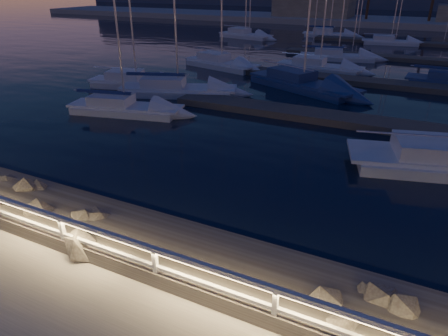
{
  "coord_description": "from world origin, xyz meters",
  "views": [
    {
      "loc": [
        2.83,
        -6.06,
        6.67
      ],
      "look_at": [
        -2.17,
        4.0,
        1.36
      ],
      "focal_mm": 32.0,
      "sensor_mm": 36.0,
      "label": 1
    }
  ],
  "objects_px": {
    "sailboat_j": "(317,66)",
    "sailboat_k": "(336,56)",
    "sailboat_e": "(220,63)",
    "sailboat_m": "(328,34)",
    "sailboat_f": "(175,88)",
    "sailboat_a": "(134,81)",
    "guard_rail": "(229,282)",
    "sailboat_n": "(389,41)",
    "sailboat_i": "(244,35)",
    "sailboat_b": "(123,107)",
    "sailboat_c": "(301,82)"
  },
  "relations": [
    {
      "from": "sailboat_j",
      "to": "sailboat_k",
      "type": "height_order",
      "value": "sailboat_k"
    },
    {
      "from": "sailboat_j",
      "to": "sailboat_e",
      "type": "bearing_deg",
      "value": -160.48
    },
    {
      "from": "sailboat_j",
      "to": "sailboat_m",
      "type": "relative_size",
      "value": 1.02
    },
    {
      "from": "sailboat_f",
      "to": "sailboat_a",
      "type": "bearing_deg",
      "value": 151.61
    },
    {
      "from": "guard_rail",
      "to": "sailboat_n",
      "type": "height_order",
      "value": "sailboat_n"
    },
    {
      "from": "sailboat_f",
      "to": "sailboat_m",
      "type": "distance_m",
      "value": 35.72
    },
    {
      "from": "sailboat_i",
      "to": "sailboat_m",
      "type": "height_order",
      "value": "sailboat_i"
    },
    {
      "from": "sailboat_a",
      "to": "sailboat_n",
      "type": "relative_size",
      "value": 1.05
    },
    {
      "from": "sailboat_k",
      "to": "guard_rail",
      "type": "bearing_deg",
      "value": -94.97
    },
    {
      "from": "guard_rail",
      "to": "sailboat_e",
      "type": "bearing_deg",
      "value": 117.3
    },
    {
      "from": "sailboat_e",
      "to": "sailboat_n",
      "type": "bearing_deg",
      "value": 76.58
    },
    {
      "from": "sailboat_b",
      "to": "sailboat_m",
      "type": "relative_size",
      "value": 0.94
    },
    {
      "from": "guard_rail",
      "to": "sailboat_b",
      "type": "xyz_separation_m",
      "value": [
        -12.83,
        11.96,
        -0.97
      ]
    },
    {
      "from": "sailboat_i",
      "to": "sailboat_n",
      "type": "distance_m",
      "value": 18.67
    },
    {
      "from": "sailboat_n",
      "to": "sailboat_m",
      "type": "bearing_deg",
      "value": 147.13
    },
    {
      "from": "sailboat_k",
      "to": "sailboat_n",
      "type": "height_order",
      "value": "sailboat_k"
    },
    {
      "from": "sailboat_e",
      "to": "sailboat_i",
      "type": "bearing_deg",
      "value": 123.29
    },
    {
      "from": "sailboat_c",
      "to": "sailboat_m",
      "type": "relative_size",
      "value": 1.23
    },
    {
      "from": "sailboat_e",
      "to": "sailboat_j",
      "type": "xyz_separation_m",
      "value": [
        8.31,
        2.56,
        -0.03
      ]
    },
    {
      "from": "sailboat_c",
      "to": "sailboat_k",
      "type": "distance_m",
      "value": 12.92
    },
    {
      "from": "sailboat_c",
      "to": "sailboat_n",
      "type": "xyz_separation_m",
      "value": [
        3.42,
        26.32,
        -0.06
      ]
    },
    {
      "from": "sailboat_j",
      "to": "sailboat_n",
      "type": "height_order",
      "value": "sailboat_j"
    },
    {
      "from": "sailboat_a",
      "to": "sailboat_b",
      "type": "bearing_deg",
      "value": -72.62
    },
    {
      "from": "sailboat_a",
      "to": "sailboat_c",
      "type": "xyz_separation_m",
      "value": [
        11.22,
        5.1,
        0.02
      ]
    },
    {
      "from": "sailboat_a",
      "to": "sailboat_c",
      "type": "relative_size",
      "value": 0.79
    },
    {
      "from": "guard_rail",
      "to": "sailboat_i",
      "type": "distance_m",
      "value": 50.71
    },
    {
      "from": "sailboat_f",
      "to": "sailboat_i",
      "type": "xyz_separation_m",
      "value": [
        -7.83,
        29.58,
        0.02
      ]
    },
    {
      "from": "guard_rail",
      "to": "sailboat_i",
      "type": "relative_size",
      "value": 3.34
    },
    {
      "from": "sailboat_e",
      "to": "sailboat_n",
      "type": "relative_size",
      "value": 1.12
    },
    {
      "from": "sailboat_a",
      "to": "sailboat_n",
      "type": "distance_m",
      "value": 34.66
    },
    {
      "from": "sailboat_a",
      "to": "sailboat_m",
      "type": "xyz_separation_m",
      "value": [
        6.23,
        35.11,
        0.01
      ]
    },
    {
      "from": "sailboat_b",
      "to": "sailboat_m",
      "type": "xyz_separation_m",
      "value": [
        2.8,
        40.64,
        0.04
      ]
    },
    {
      "from": "sailboat_f",
      "to": "sailboat_n",
      "type": "height_order",
      "value": "sailboat_f"
    },
    {
      "from": "sailboat_c",
      "to": "sailboat_k",
      "type": "xyz_separation_m",
      "value": [
        -0.21,
        12.91,
        -0.05
      ]
    },
    {
      "from": "sailboat_b",
      "to": "sailboat_a",
      "type": "bearing_deg",
      "value": 108.47
    },
    {
      "from": "sailboat_a",
      "to": "sailboat_n",
      "type": "xyz_separation_m",
      "value": [
        14.64,
        31.42,
        -0.03
      ]
    },
    {
      "from": "guard_rail",
      "to": "sailboat_k",
      "type": "relative_size",
      "value": 3.5
    },
    {
      "from": "sailboat_b",
      "to": "sailboat_j",
      "type": "xyz_separation_m",
      "value": [
        7.29,
        17.43,
        0.02
      ]
    },
    {
      "from": "sailboat_f",
      "to": "sailboat_k",
      "type": "height_order",
      "value": "sailboat_f"
    },
    {
      "from": "sailboat_b",
      "to": "sailboat_k",
      "type": "height_order",
      "value": "sailboat_k"
    },
    {
      "from": "guard_rail",
      "to": "sailboat_i",
      "type": "height_order",
      "value": "sailboat_i"
    },
    {
      "from": "sailboat_b",
      "to": "guard_rail",
      "type": "bearing_deg",
      "value": -56.33
    },
    {
      "from": "sailboat_f",
      "to": "sailboat_j",
      "type": "relative_size",
      "value": 1.08
    },
    {
      "from": "sailboat_a",
      "to": "sailboat_i",
      "type": "relative_size",
      "value": 0.92
    },
    {
      "from": "sailboat_a",
      "to": "sailboat_f",
      "type": "bearing_deg",
      "value": -22.1
    },
    {
      "from": "sailboat_a",
      "to": "sailboat_c",
      "type": "height_order",
      "value": "sailboat_c"
    },
    {
      "from": "guard_rail",
      "to": "sailboat_j",
      "type": "bearing_deg",
      "value": 100.68
    },
    {
      "from": "sailboat_e",
      "to": "sailboat_c",
      "type": "bearing_deg",
      "value": -10.16
    },
    {
      "from": "sailboat_e",
      "to": "sailboat_m",
      "type": "distance_m",
      "value": 26.05
    },
    {
      "from": "sailboat_f",
      "to": "sailboat_k",
      "type": "relative_size",
      "value": 1.08
    }
  ]
}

